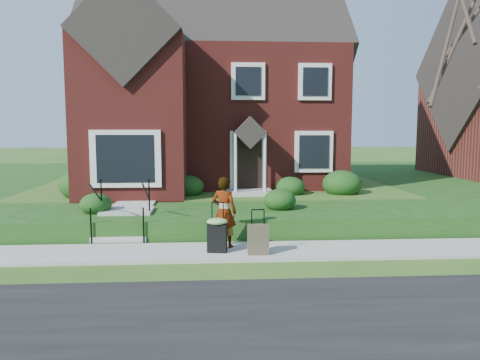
{
  "coord_description": "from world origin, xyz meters",
  "views": [
    {
      "loc": [
        -0.16,
        -10.84,
        2.98
      ],
      "look_at": [
        0.66,
        2.0,
        1.53
      ],
      "focal_mm": 35.0,
      "sensor_mm": 36.0,
      "label": 1
    }
  ],
  "objects": [
    {
      "name": "suitcase_olive",
      "position": [
        0.92,
        -0.39,
        0.43
      ],
      "size": [
        0.48,
        0.27,
        1.03
      ],
      "rotation": [
        0.0,
        0.0,
        0.0
      ],
      "color": "#4C4633",
      "rests_on": "sidewalk"
    },
    {
      "name": "front_steps",
      "position": [
        -2.5,
        1.84,
        0.47
      ],
      "size": [
        1.4,
        2.02,
        1.5
      ],
      "color": "#9E9B93",
      "rests_on": "ground"
    },
    {
      "name": "woman",
      "position": [
        0.17,
        0.33,
        0.94
      ],
      "size": [
        0.74,
        0.64,
        1.72
      ],
      "primitive_type": "imported",
      "rotation": [
        0.0,
        0.0,
        2.71
      ],
      "color": "#999999",
      "rests_on": "sidewalk"
    },
    {
      "name": "sidewalk",
      "position": [
        0.0,
        0.0,
        0.04
      ],
      "size": [
        60.0,
        1.6,
        0.08
      ],
      "primitive_type": "cube",
      "color": "#9E9B93",
      "rests_on": "ground"
    },
    {
      "name": "walkway",
      "position": [
        -2.5,
        5.0,
        0.63
      ],
      "size": [
        1.2,
        6.0,
        0.06
      ],
      "primitive_type": "cube",
      "color": "#9E9B93",
      "rests_on": "terrace"
    },
    {
      "name": "street",
      "position": [
        0.0,
        -5.0,
        0.01
      ],
      "size": [
        60.0,
        6.0,
        0.01
      ],
      "primitive_type": "cube",
      "color": "black",
      "rests_on": "ground"
    },
    {
      "name": "main_house",
      "position": [
        -0.21,
        9.61,
        5.26
      ],
      "size": [
        10.4,
        10.2,
        9.4
      ],
      "color": "maroon",
      "rests_on": "terrace"
    },
    {
      "name": "ground",
      "position": [
        0.0,
        0.0,
        0.0
      ],
      "size": [
        120.0,
        120.0,
        0.0
      ],
      "primitive_type": "plane",
      "color": "#2D5119",
      "rests_on": "ground"
    },
    {
      "name": "terrace",
      "position": [
        4.0,
        10.9,
        0.3
      ],
      "size": [
        44.0,
        20.0,
        0.6
      ],
      "primitive_type": "cube",
      "color": "#103C10",
      "rests_on": "ground"
    },
    {
      "name": "suitcase_black",
      "position": [
        -0.01,
        -0.16,
        0.54
      ],
      "size": [
        0.55,
        0.48,
        1.18
      ],
      "rotation": [
        0.0,
        0.0,
        -0.19
      ],
      "color": "black",
      "rests_on": "sidewalk"
    },
    {
      "name": "foundation_shrubs",
      "position": [
        -0.51,
        4.92,
        1.07
      ],
      "size": [
        10.48,
        4.19,
        1.12
      ],
      "color": "black",
      "rests_on": "terrace"
    }
  ]
}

